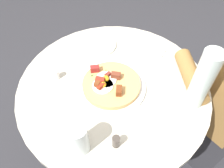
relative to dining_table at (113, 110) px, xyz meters
name	(u,v)px	position (x,y,z in m)	size (l,w,h in m)	color
ground_plane	(113,155)	(0.00, 0.00, -0.58)	(6.00, 6.00, 0.00)	#2D2D33
dining_table	(113,110)	(0.00, 0.00, 0.00)	(0.81, 0.81, 0.76)	beige
pizza_plate	(111,86)	(0.01, 0.00, 0.19)	(0.29, 0.29, 0.01)	white
breakfast_pizza	(110,83)	(0.01, -0.01, 0.21)	(0.24, 0.24, 0.05)	tan
bread_plate	(98,45)	(-0.11, -0.24, 0.19)	(0.17, 0.17, 0.01)	silver
napkin	(146,48)	(-0.27, -0.08, 0.18)	(0.17, 0.14, 0.00)	white
fork	(145,50)	(-0.26, -0.07, 0.19)	(0.18, 0.01, 0.01)	silver
knife	(148,45)	(-0.29, -0.08, 0.19)	(0.18, 0.01, 0.01)	silver
water_glass	(79,139)	(0.26, 0.13, 0.25)	(0.07, 0.07, 0.14)	silver
water_bottle	(203,80)	(-0.19, 0.26, 0.32)	(0.07, 0.07, 0.27)	silver
salt_shaker	(56,74)	(0.16, -0.19, 0.20)	(0.03, 0.03, 0.05)	white
pepper_shaker	(116,142)	(0.16, 0.20, 0.21)	(0.03, 0.03, 0.05)	#3F3833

